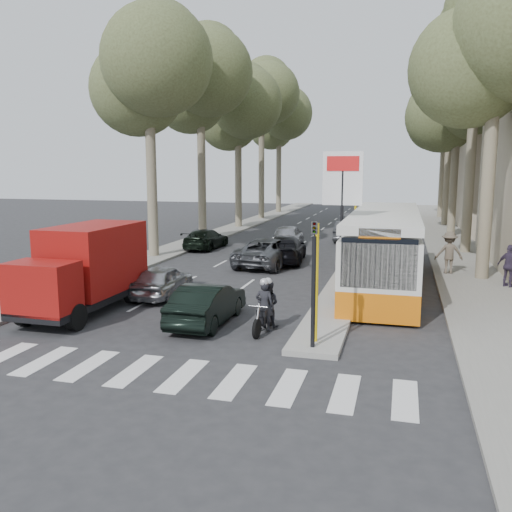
{
  "coord_description": "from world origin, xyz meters",
  "views": [
    {
      "loc": [
        5.48,
        -15.6,
        4.98
      ],
      "look_at": [
        0.03,
        4.46,
        1.6
      ],
      "focal_mm": 38.0,
      "sensor_mm": 36.0,
      "label": 1
    }
  ],
  "objects_px": {
    "silver_hatchback": "(163,281)",
    "dark_hatchback": "(207,303)",
    "red_truck": "(85,267)",
    "motorcycle": "(266,306)",
    "city_bus": "(385,247)"
  },
  "relations": [
    {
      "from": "silver_hatchback",
      "to": "dark_hatchback",
      "type": "distance_m",
      "value": 4.3
    },
    {
      "from": "silver_hatchback",
      "to": "red_truck",
      "type": "relative_size",
      "value": 0.66
    },
    {
      "from": "red_truck",
      "to": "city_bus",
      "type": "height_order",
      "value": "city_bus"
    },
    {
      "from": "motorcycle",
      "to": "silver_hatchback",
      "type": "bearing_deg",
      "value": 150.35
    },
    {
      "from": "dark_hatchback",
      "to": "city_bus",
      "type": "relative_size",
      "value": 0.33
    },
    {
      "from": "dark_hatchback",
      "to": "red_truck",
      "type": "bearing_deg",
      "value": -2.8
    },
    {
      "from": "city_bus",
      "to": "motorcycle",
      "type": "height_order",
      "value": "city_bus"
    },
    {
      "from": "red_truck",
      "to": "motorcycle",
      "type": "distance_m",
      "value": 6.66
    },
    {
      "from": "silver_hatchback",
      "to": "dark_hatchback",
      "type": "xyz_separation_m",
      "value": [
        3.0,
        -3.08,
        0.03
      ]
    },
    {
      "from": "silver_hatchback",
      "to": "motorcycle",
      "type": "distance_m",
      "value": 6.0
    },
    {
      "from": "red_truck",
      "to": "motorcycle",
      "type": "xyz_separation_m",
      "value": [
        6.59,
        -0.48,
        -0.82
      ]
    },
    {
      "from": "red_truck",
      "to": "city_bus",
      "type": "xyz_separation_m",
      "value": [
        9.88,
        6.89,
        0.12
      ]
    },
    {
      "from": "red_truck",
      "to": "motorcycle",
      "type": "bearing_deg",
      "value": -3.66
    },
    {
      "from": "dark_hatchback",
      "to": "city_bus",
      "type": "height_order",
      "value": "city_bus"
    },
    {
      "from": "dark_hatchback",
      "to": "motorcycle",
      "type": "bearing_deg",
      "value": 174.86
    }
  ]
}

